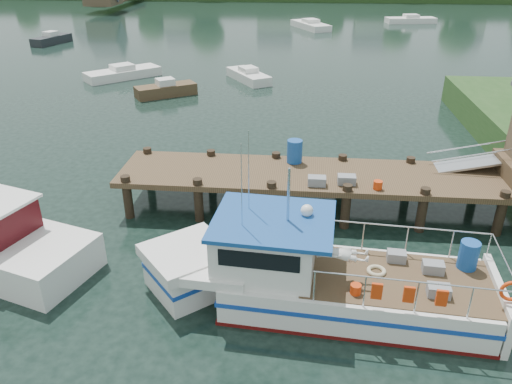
# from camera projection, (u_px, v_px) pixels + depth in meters

# --- Properties ---
(ground_plane) EXTENTS (160.00, 160.00, 0.00)m
(ground_plane) POSITION_uv_depth(u_px,v_px,m) (287.00, 207.00, 18.35)
(ground_plane) COLOR black
(dock) EXTENTS (16.60, 3.00, 4.78)m
(dock) POSITION_uv_depth(u_px,v_px,m) (482.00, 157.00, 16.81)
(dock) COLOR #493622
(dock) RESTS_ON ground
(lobster_boat) EXTENTS (9.65, 3.45, 4.63)m
(lobster_boat) POSITION_uv_depth(u_px,v_px,m) (310.00, 276.00, 13.10)
(lobster_boat) COLOR silver
(lobster_boat) RESTS_ON ground
(moored_rowboat) EXTENTS (3.88, 3.18, 1.10)m
(moored_rowboat) POSITION_uv_depth(u_px,v_px,m) (166.00, 89.00, 31.57)
(moored_rowboat) COLOR #493622
(moored_rowboat) RESTS_ON ground
(moored_far) EXTENTS (6.20, 3.01, 1.01)m
(moored_far) POSITION_uv_depth(u_px,v_px,m) (411.00, 20.00, 60.89)
(moored_far) COLOR silver
(moored_far) RESTS_ON ground
(moored_a) EXTENTS (5.10, 4.93, 0.98)m
(moored_a) POSITION_uv_depth(u_px,v_px,m) (123.00, 73.00, 35.79)
(moored_a) COLOR silver
(moored_a) RESTS_ON ground
(moored_b) EXTENTS (3.60, 4.48, 0.96)m
(moored_b) POSITION_uv_depth(u_px,v_px,m) (248.00, 76.00, 35.14)
(moored_b) COLOR silver
(moored_b) RESTS_ON ground
(moored_d) EXTENTS (4.72, 6.56, 1.07)m
(moored_d) POSITION_uv_depth(u_px,v_px,m) (310.00, 25.00, 56.78)
(moored_d) COLOR silver
(moored_d) RESTS_ON ground
(moored_e) EXTENTS (2.60, 4.46, 1.17)m
(moored_e) POSITION_uv_depth(u_px,v_px,m) (52.00, 39.00, 48.12)
(moored_e) COLOR black
(moored_e) RESTS_ON ground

